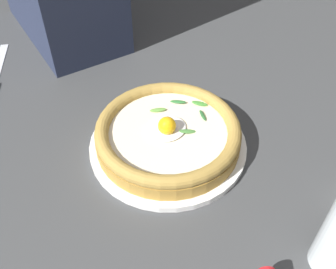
{
  "coord_description": "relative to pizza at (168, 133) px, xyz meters",
  "views": [
    {
      "loc": [
        -0.25,
        -0.35,
        0.5
      ],
      "look_at": [
        0.05,
        0.01,
        0.03
      ],
      "focal_mm": 40.69,
      "sensor_mm": 36.0,
      "label": 1
    }
  ],
  "objects": [
    {
      "name": "pizza",
      "position": [
        0.0,
        0.0,
        0.0
      ],
      "size": [
        0.25,
        0.25,
        0.06
      ],
      "color": "#AE8235",
      "rests_on": "pizza_plate"
    },
    {
      "name": "pizza_plate",
      "position": [
        -0.0,
        -0.0,
        -0.03
      ],
      "size": [
        0.28,
        0.28,
        0.01
      ],
      "primitive_type": "cylinder",
      "color": "white",
      "rests_on": "ground"
    },
    {
      "name": "ground_plane",
      "position": [
        -0.05,
        -0.01,
        -0.05
      ],
      "size": [
        2.4,
        2.4,
        0.03
      ],
      "primitive_type": "cube",
      "color": "#3C3D3F",
      "rests_on": "ground"
    }
  ]
}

